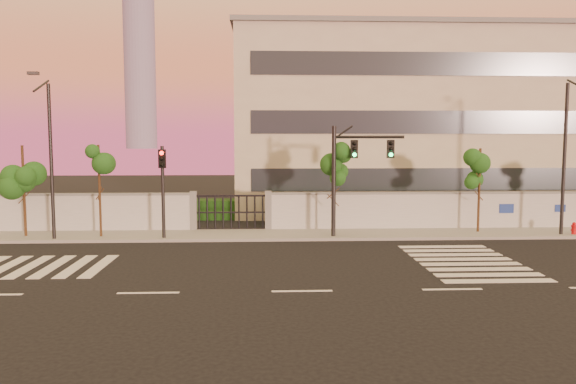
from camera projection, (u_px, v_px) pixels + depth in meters
name	position (u px, v px, depth m)	size (l,w,h in m)	color
ground	(302.00, 291.00, 18.40)	(120.00, 120.00, 0.00)	black
sidewalk	(288.00, 235.00, 28.83)	(60.00, 3.00, 0.15)	gray
perimeter_wall	(289.00, 212.00, 30.24)	(60.00, 0.36, 2.20)	#AEB0B5
hedge_row	(305.00, 210.00, 33.03)	(41.00, 4.25, 1.80)	#123510
institutional_building	(407.00, 122.00, 40.08)	(24.40, 12.40, 12.25)	#BAB09D
distant_skyscraper	(139.00, 28.00, 288.20)	(16.00, 16.00, 118.00)	slate
road_markings	(255.00, 266.00, 22.06)	(57.00, 7.62, 0.02)	silver
street_tree_b	(24.00, 170.00, 27.76)	(1.58, 1.26, 4.68)	#382314
street_tree_c	(100.00, 170.00, 27.66)	(1.42, 1.13, 4.70)	#382314
street_tree_d	(334.00, 170.00, 28.51)	(1.43, 1.14, 4.60)	#382314
street_tree_e	(480.00, 171.00, 29.11)	(1.52, 1.21, 4.50)	#382314
traffic_signal_main	(348.00, 168.00, 27.75)	(3.49, 1.19, 5.62)	black
traffic_signal_secondary	(163.00, 181.00, 27.28)	(0.36, 0.35, 4.65)	black
streetlight_west	(50.00, 153.00, 26.74)	(0.48, 1.91, 7.96)	black
streetlight_east	(566.00, 151.00, 28.00)	(0.49, 1.96, 8.13)	black
fire_hydrant	(574.00, 230.00, 28.52)	(0.31, 0.29, 0.77)	#B90C11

